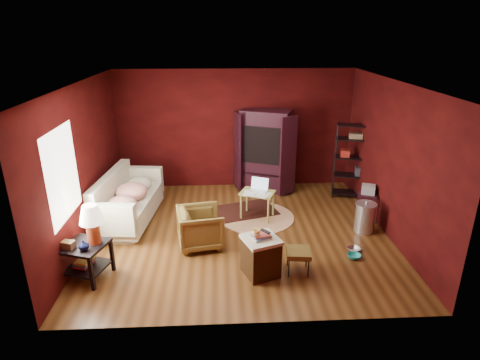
# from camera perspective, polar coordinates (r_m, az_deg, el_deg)

# --- Properties ---
(room) EXTENTS (5.54, 5.04, 2.84)m
(room) POSITION_cam_1_polar(r_m,az_deg,el_deg) (7.13, -0.23, 2.40)
(room) COLOR brown
(room) RESTS_ON ground
(sofa) EXTENTS (0.75, 2.01, 0.77)m
(sofa) POSITION_cam_1_polar(r_m,az_deg,el_deg) (8.32, -15.58, -3.14)
(sofa) COLOR beige
(sofa) RESTS_ON ground
(armchair) EXTENTS (0.82, 0.86, 0.77)m
(armchair) POSITION_cam_1_polar(r_m,az_deg,el_deg) (7.15, -5.66, -6.51)
(armchair) COLOR black
(armchair) RESTS_ON ground
(pet_bowl_steel) EXTENTS (0.23, 0.14, 0.23)m
(pet_bowl_steel) POSITION_cam_1_polar(r_m,az_deg,el_deg) (7.35, 15.96, -8.89)
(pet_bowl_steel) COLOR #AEB1B5
(pet_bowl_steel) RESTS_ON ground
(pet_bowl_turquoise) EXTENTS (0.24, 0.13, 0.23)m
(pet_bowl_turquoise) POSITION_cam_1_polar(r_m,az_deg,el_deg) (7.13, 15.97, -9.86)
(pet_bowl_turquoise) COLOR #24ABA6
(pet_bowl_turquoise) RESTS_ON ground
(vase) EXTENTS (0.20, 0.20, 0.16)m
(vase) POSITION_cam_1_polar(r_m,az_deg,el_deg) (6.42, -21.35, -8.64)
(vase) COLOR #0B1239
(vase) RESTS_ON side_table
(mug) EXTENTS (0.13, 0.11, 0.12)m
(mug) POSITION_cam_1_polar(r_m,az_deg,el_deg) (6.10, 2.26, -7.43)
(mug) COLOR #FFDB7C
(mug) RESTS_ON hamper
(side_table) EXTENTS (0.76, 0.76, 1.20)m
(side_table) POSITION_cam_1_polar(r_m,az_deg,el_deg) (6.54, -20.76, -7.34)
(side_table) COLOR black
(side_table) RESTS_ON ground
(sofa_cushions) EXTENTS (1.09, 2.24, 0.91)m
(sofa_cushions) POSITION_cam_1_polar(r_m,az_deg,el_deg) (8.26, -15.84, -2.87)
(sofa_cushions) COLOR beige
(sofa_cushions) RESTS_ON sofa
(hamper) EXTENTS (0.67, 0.67, 0.73)m
(hamper) POSITION_cam_1_polar(r_m,az_deg,el_deg) (6.37, 2.97, -10.66)
(hamper) COLOR #3C220D
(hamper) RESTS_ON ground
(footstool) EXTENTS (0.42, 0.42, 0.39)m
(footstool) POSITION_cam_1_polar(r_m,az_deg,el_deg) (6.48, 8.30, -10.28)
(footstool) COLOR black
(footstool) RESTS_ON ground
(rug_round) EXTENTS (1.77, 1.77, 0.01)m
(rug_round) POSITION_cam_1_polar(r_m,az_deg,el_deg) (8.30, 2.38, -5.26)
(rug_round) COLOR beige
(rug_round) RESTS_ON ground
(rug_oriental) EXTENTS (1.50, 1.22, 0.01)m
(rug_oriental) POSITION_cam_1_polar(r_m,az_deg,el_deg) (8.55, 0.61, -4.36)
(rug_oriental) COLOR #441812
(rug_oriental) RESTS_ON ground
(laptop_desk) EXTENTS (0.79, 0.69, 0.82)m
(laptop_desk) POSITION_cam_1_polar(r_m,az_deg,el_deg) (8.09, 2.52, -2.09)
(laptop_desk) COLOR #BAB855
(laptop_desk) RESTS_ON ground
(tv_armoire) EXTENTS (1.40, 1.12, 1.91)m
(tv_armoire) POSITION_cam_1_polar(r_m,az_deg,el_deg) (9.41, 3.60, 4.39)
(tv_armoire) COLOR #320E1A
(tv_armoire) RESTS_ON ground
(wire_shelving) EXTENTS (0.89, 0.55, 1.69)m
(wire_shelving) POSITION_cam_1_polar(r_m,az_deg,el_deg) (9.32, 15.89, 3.03)
(wire_shelving) COLOR black
(wire_shelving) RESTS_ON ground
(small_stand) EXTENTS (0.48, 0.48, 0.74)m
(small_stand) POSITION_cam_1_polar(r_m,az_deg,el_deg) (8.41, 17.71, -1.87)
(small_stand) COLOR #320E1A
(small_stand) RESTS_ON ground
(trash_can) EXTENTS (0.52, 0.52, 0.63)m
(trash_can) POSITION_cam_1_polar(r_m,az_deg,el_deg) (7.97, 17.33, -5.11)
(trash_can) COLOR silver
(trash_can) RESTS_ON ground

